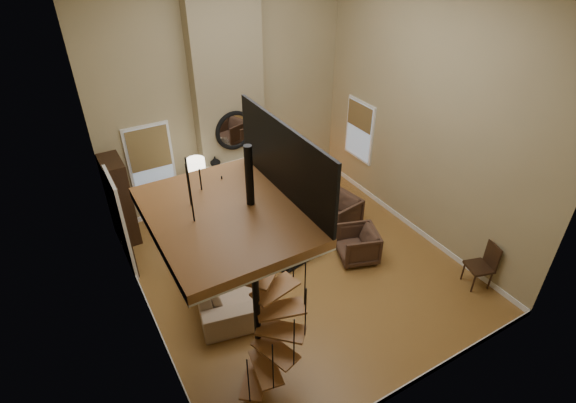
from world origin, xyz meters
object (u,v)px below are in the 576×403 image
sofa (219,272)px  armchair_far (361,244)px  accent_lamp (288,173)px  armchair_near (340,211)px  floor_lamp (197,171)px  side_chair (484,263)px  coffee_table (298,246)px  hutch (120,201)px

sofa → armchair_far: sofa is taller
armchair_far → accent_lamp: armchair_far is taller
sofa → armchair_near: 3.30m
armchair_near → floor_lamp: floor_lamp is taller
armchair_near → side_chair: 3.25m
coffee_table → side_chair: 3.66m
sofa → armchair_near: bearing=-68.3°
coffee_table → armchair_near: bearing=19.7°
sofa → armchair_far: size_ratio=3.35×
coffee_table → accent_lamp: size_ratio=3.02×
sofa → floor_lamp: bearing=-0.4°
floor_lamp → accent_lamp: 3.00m
sofa → coffee_table: size_ratio=1.87×
sofa → floor_lamp: 2.44m
armchair_near → armchair_far: bearing=-25.0°
armchair_near → accent_lamp: (-0.08, 2.28, -0.10)m
coffee_table → side_chair: size_ratio=1.47×
floor_lamp → side_chair: bearing=-49.3°
armchair_far → hutch: bearing=-109.1°
hutch → floor_lamp: size_ratio=1.17×
hutch → armchair_near: (4.42, -2.02, -0.60)m
armchair_far → coffee_table: size_ratio=0.56×
armchair_near → armchair_far: size_ratio=1.09×
coffee_table → accent_lamp: 3.13m
hutch → armchair_far: bearing=-38.3°
accent_lamp → side_chair: 5.46m
armchair_near → armchair_far: (-0.34, -1.20, 0.00)m
hutch → coffee_table: hutch is taller
side_chair → armchair_near: bearing=112.0°
sofa → side_chair: 5.10m
side_chair → floor_lamp: bearing=130.7°
coffee_table → floor_lamp: floor_lamp is taller
floor_lamp → side_chair: 6.17m
armchair_near → accent_lamp: bearing=172.6°
coffee_table → hutch: bearing=139.3°
armchair_far → side_chair: 2.39m
hutch → side_chair: (5.63, -5.03, -0.42)m
side_chair → hutch: bearing=138.3°
armchair_near → hutch: bearing=-123.9°
floor_lamp → hutch: bearing=166.5°
armchair_far → side_chair: size_ratio=0.82×
hutch → sofa: 2.87m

